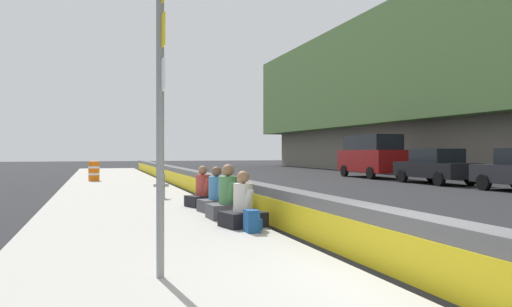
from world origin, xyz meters
name	(u,v)px	position (x,y,z in m)	size (l,w,h in m)	color
ground_plane	(423,291)	(0.00, 0.00, 0.00)	(160.00, 160.00, 0.00)	#232326
sidewalk_strip	(190,307)	(0.00, 2.65, 0.07)	(80.00, 4.40, 0.14)	#A8A59E
jersey_barrier	(422,254)	(0.00, 0.00, 0.42)	(76.00, 0.45, 0.85)	#545456
route_sign_post	(161,94)	(0.95, 2.82, 2.23)	(0.44, 0.09, 3.60)	gray
fire_hydrant	(161,184)	(10.81, 1.62, 0.59)	(0.26, 0.46, 0.88)	gray
seated_person_foreground	(243,209)	(4.41, 0.85, 0.47)	(0.81, 0.89, 1.07)	black
seated_person_middle	(228,201)	(5.66, 0.82, 0.50)	(0.75, 0.86, 1.17)	#424247
seated_person_rear	(216,198)	(6.91, 0.79, 0.48)	(0.76, 0.86, 1.08)	#424247
seated_person_far	(203,194)	(8.12, 0.87, 0.47)	(0.84, 0.92, 1.07)	black
backpack	(252,221)	(3.72, 0.87, 0.33)	(0.32, 0.28, 0.40)	navy
construction_barrel	(94,171)	(21.04, 3.63, 0.62)	(0.54, 0.54, 0.95)	orange
parked_car_fourth	(435,166)	(15.85, -12.16, 0.86)	(4.50, 1.96, 1.71)	black
parked_car_midline	(371,155)	(21.97, -12.23, 1.35)	(5.13, 2.16, 2.56)	maroon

